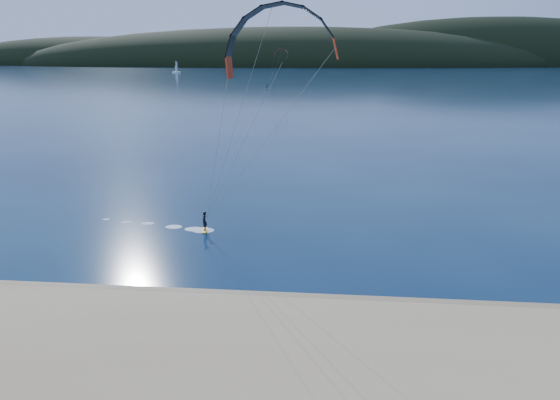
# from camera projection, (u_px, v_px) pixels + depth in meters

# --- Properties ---
(ground) EXTENTS (1800.00, 1800.00, 0.00)m
(ground) POSITION_uv_depth(u_px,v_px,m) (233.00, 343.00, 25.28)
(ground) COLOR #081B3B
(ground) RESTS_ON ground
(wet_sand) EXTENTS (220.00, 2.50, 0.10)m
(wet_sand) POSITION_uv_depth(u_px,v_px,m) (246.00, 301.00, 29.55)
(wet_sand) COLOR #8E7353
(wet_sand) RESTS_ON ground
(headland) EXTENTS (1200.00, 310.00, 140.00)m
(headland) POSITION_uv_depth(u_px,v_px,m) (321.00, 65.00, 735.24)
(headland) COLOR black
(headland) RESTS_ON ground
(kitesurfer_near) EXTENTS (21.90, 8.49, 16.93)m
(kitesurfer_near) POSITION_uv_depth(u_px,v_px,m) (276.00, 70.00, 31.86)
(kitesurfer_near) COLOR gold
(kitesurfer_near) RESTS_ON ground
(kitesurfer_far) EXTENTS (10.91, 6.21, 16.58)m
(kitesurfer_far) POSITION_uv_depth(u_px,v_px,m) (281.00, 56.00, 212.65)
(kitesurfer_far) COLOR gold
(kitesurfer_far) RESTS_ON ground
(sailboat) EXTENTS (7.83, 4.84, 10.90)m
(sailboat) POSITION_uv_depth(u_px,v_px,m) (176.00, 72.00, 418.12)
(sailboat) COLOR white
(sailboat) RESTS_ON ground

